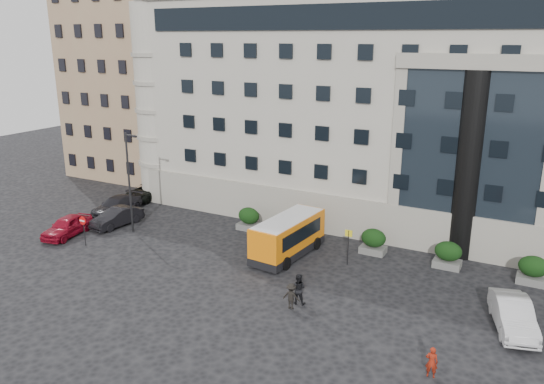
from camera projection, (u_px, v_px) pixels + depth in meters
The scene contains 23 objects.
ground at pixel (241, 276), 34.63m from camera, with size 120.00×120.00×0.00m, color black.
civic_building at pixel (422, 106), 47.98m from camera, with size 44.00×24.00×18.00m, color #A6A193.
entrance_column at pixel (469, 167), 36.07m from camera, with size 1.80×1.80×13.00m, color black.
apartment_near at pixel (150, 83), 59.60m from camera, with size 14.00×14.00×20.00m, color #967357.
apartment_far at pixel (217, 66), 75.90m from camera, with size 13.00×13.00×22.00m, color brown.
hedge_a at pixel (249, 218), 42.78m from camera, with size 1.80×1.26×1.84m.
hedge_b at pixel (307, 229), 40.42m from camera, with size 1.80×1.26×1.84m.
hedge_c at pixel (373, 241), 38.06m from camera, with size 1.80×1.26×1.84m.
hedge_d at pixel (448, 254), 35.71m from camera, with size 1.80×1.26×1.84m.
hedge_e at pixel (533, 270), 33.35m from camera, with size 1.80×1.26×1.84m.
street_lamp at pixel (130, 179), 41.35m from camera, with size 1.16×0.18×8.00m.
bus_stop_sign at pixel (348, 241), 35.88m from camera, with size 0.50×0.08×2.52m.
no_entry_sign at pixel (83, 225), 39.18m from camera, with size 0.64×0.16×2.32m.
minibus at pixel (288, 235), 37.46m from camera, with size 3.01×6.93×2.82m.
red_truck at pixel (184, 175), 53.90m from camera, with size 3.44×6.00×3.05m.
parked_car_a at pixel (67, 226), 41.47m from camera, with size 1.86×4.62×1.57m, color maroon.
parked_car_b at pixel (117, 217), 43.63m from camera, with size 1.59×4.57×1.51m, color black.
parked_car_c at pixel (116, 206), 46.56m from camera, with size 2.14×5.27×1.53m, color black.
parked_car_d at pixel (147, 192), 50.97m from camera, with size 2.39×5.19×1.44m, color black.
white_taxi at pixel (513, 315), 28.17m from camera, with size 1.74×4.98×1.64m, color silver.
pedestrian_a at pixel (432, 362), 24.17m from camera, with size 0.56×0.37×1.54m, color maroon.
pedestrian_b at pixel (298, 289), 30.83m from camera, with size 0.91×0.71×1.87m, color black.
pedestrian_c at pixel (291, 296), 30.29m from camera, with size 1.01×0.58×1.56m, color black.
Camera 1 is at (16.75, -26.96, 15.04)m, focal length 35.00 mm.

